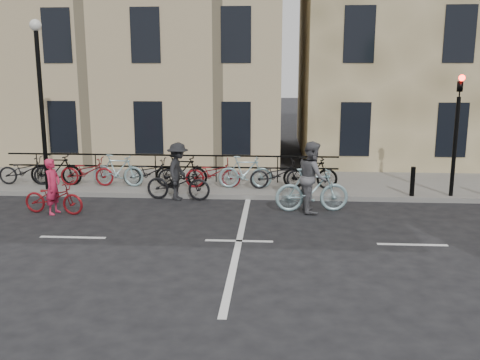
# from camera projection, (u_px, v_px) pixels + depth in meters

# --- Properties ---
(ground) EXTENTS (120.00, 120.00, 0.00)m
(ground) POSITION_uv_depth(u_px,v_px,m) (239.00, 241.00, 12.55)
(ground) COLOR black
(ground) RESTS_ON ground
(sidewalk) EXTENTS (46.00, 4.00, 0.15)m
(sidewalk) POSITION_uv_depth(u_px,v_px,m) (137.00, 182.00, 18.66)
(sidewalk) COLOR slate
(sidewalk) RESTS_ON ground
(building_east) EXTENTS (14.00, 10.00, 12.00)m
(building_east) POSITION_uv_depth(u_px,v_px,m) (465.00, 17.00, 23.36)
(building_east) COLOR #928258
(building_east) RESTS_ON sidewalk
(building_west) EXTENTS (20.00, 10.00, 10.00)m
(building_west) POSITION_uv_depth(u_px,v_px,m) (65.00, 42.00, 24.77)
(building_west) COLOR tan
(building_west) RESTS_ON sidewalk
(traffic_light) EXTENTS (0.18, 0.30, 3.90)m
(traffic_light) POSITION_uv_depth(u_px,v_px,m) (457.00, 120.00, 15.86)
(traffic_light) COLOR black
(traffic_light) RESTS_ON sidewalk
(lamp_post) EXTENTS (0.36, 0.36, 5.28)m
(lamp_post) POSITION_uv_depth(u_px,v_px,m) (40.00, 84.00, 16.55)
(lamp_post) COLOR black
(lamp_post) RESTS_ON sidewalk
(bollard_east) EXTENTS (0.14, 0.14, 0.90)m
(bollard_east) POSITION_uv_depth(u_px,v_px,m) (413.00, 181.00, 16.24)
(bollard_east) COLOR black
(bollard_east) RESTS_ON sidewalk
(parked_bikes) EXTENTS (11.45, 1.23, 1.05)m
(parked_bikes) POSITION_uv_depth(u_px,v_px,m) (164.00, 172.00, 17.52)
(parked_bikes) COLOR black
(parked_bikes) RESTS_ON sidewalk
(cyclist_pink) EXTENTS (1.81, 0.84, 1.55)m
(cyclist_pink) POSITION_uv_depth(u_px,v_px,m) (54.00, 195.00, 14.80)
(cyclist_pink) COLOR maroon
(cyclist_pink) RESTS_ON ground
(cyclist_grey) EXTENTS (2.12, 1.05, 2.00)m
(cyclist_grey) POSITION_uv_depth(u_px,v_px,m) (312.00, 183.00, 14.97)
(cyclist_grey) COLOR #91B6BD
(cyclist_grey) RESTS_ON ground
(cyclist_dark) EXTENTS (2.04, 1.20, 1.77)m
(cyclist_dark) POSITION_uv_depth(u_px,v_px,m) (178.00, 177.00, 16.35)
(cyclist_dark) COLOR black
(cyclist_dark) RESTS_ON ground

